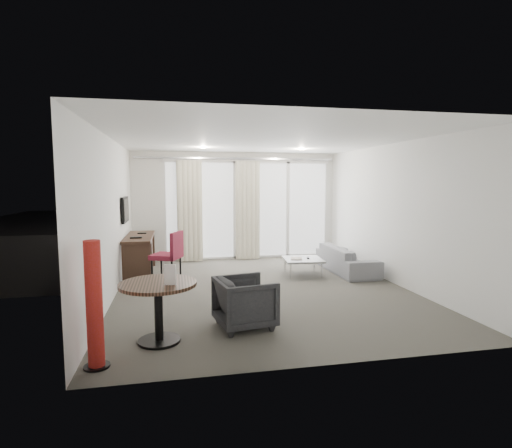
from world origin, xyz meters
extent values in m
cube|color=#4B4840|center=(0.00, 0.00, 0.00)|extent=(5.00, 6.00, 0.00)
cube|color=white|center=(0.00, 0.00, 2.60)|extent=(5.00, 6.00, 0.00)
cube|color=silver|center=(-2.50, 0.00, 1.30)|extent=(0.00, 6.00, 2.60)
cube|color=silver|center=(2.50, 0.00, 1.30)|extent=(0.00, 6.00, 2.60)
cube|color=silver|center=(0.00, -3.00, 1.30)|extent=(5.00, 0.00, 2.60)
cylinder|color=#FFE0B2|center=(-0.90, 1.60, 2.59)|extent=(0.12, 0.12, 0.02)
cylinder|color=#FFE0B2|center=(1.20, 1.60, 2.59)|extent=(0.12, 0.12, 0.02)
cylinder|color=#A8211B|center=(-2.31, -2.57, 0.66)|extent=(0.30, 0.30, 1.31)
imported|color=#262628|center=(-0.62, -1.74, 0.33)|extent=(0.83, 0.82, 0.66)
imported|color=gray|center=(2.05, 1.04, 0.27)|extent=(0.72, 1.83, 0.54)
cube|color=#4D4D50|center=(0.30, 4.50, -0.06)|extent=(5.60, 3.00, 0.12)
camera|label=1|loc=(-1.49, -6.72, 1.89)|focal=28.00mm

